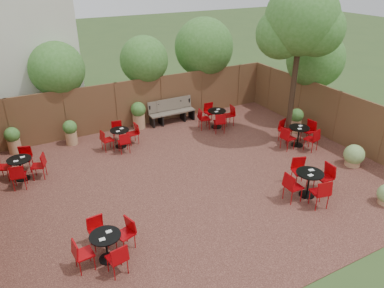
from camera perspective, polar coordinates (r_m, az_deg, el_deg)
ground at (r=12.04m, az=0.99°, el=-5.24°), size 80.00×80.00×0.00m
courtyard_paving at (r=12.04m, az=0.99°, el=-5.19°), size 12.00×10.00×0.02m
fence_back at (r=15.75m, az=-7.94°, el=6.35°), size 12.00×0.08×2.00m
fence_right at (r=15.17m, az=21.27°, el=3.98°), size 0.08×10.00×2.00m
neighbour_building at (r=17.11m, az=-27.28°, el=15.79°), size 5.00×4.00×8.00m
overhang_foliage at (r=13.28m, az=-8.98°, el=10.20°), size 15.52×10.64×2.67m
courtyard_tree at (r=13.88m, az=16.43°, el=17.24°), size 2.72×2.62×5.80m
park_bench_left at (r=15.95m, az=-3.89°, el=5.00°), size 1.61×0.53×0.99m
park_bench_right at (r=16.12m, az=-2.55°, el=5.29°), size 1.64×0.55×1.01m
bistro_tables at (r=12.39m, az=0.11°, el=-1.87°), size 11.01×7.29×0.90m
planters at (r=14.69m, az=-8.50°, el=3.05°), size 10.81×4.01×1.12m
low_shrubs at (r=13.04m, az=26.49°, el=-3.92°), size 1.77×2.93×0.75m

